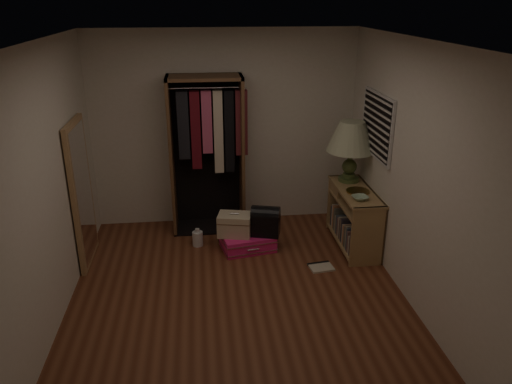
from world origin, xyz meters
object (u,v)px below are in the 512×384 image
(black_bag, at_px, (266,220))
(white_jug, at_px, (198,238))
(console_bookshelf, at_px, (353,215))
(table_lamp, at_px, (351,138))
(floor_mirror, at_px, (82,194))
(open_wardrobe, at_px, (209,142))
(train_case, at_px, (235,224))
(pink_suitcase, at_px, (248,241))

(black_bag, xyz_separation_m, white_jug, (-0.84, 0.19, -0.29))
(console_bookshelf, relative_size, black_bag, 2.84)
(table_lamp, bearing_deg, console_bookshelf, -91.16)
(floor_mirror, bearing_deg, black_bag, 0.69)
(black_bag, xyz_separation_m, table_lamp, (1.11, 0.31, 0.92))
(floor_mirror, bearing_deg, open_wardrobe, 27.55)
(train_case, bearing_deg, console_bookshelf, 11.91)
(train_case, bearing_deg, pink_suitcase, 10.78)
(open_wardrobe, bearing_deg, white_jug, -108.87)
(train_case, relative_size, table_lamp, 0.58)
(pink_suitcase, bearing_deg, table_lamp, 0.81)
(black_bag, bearing_deg, table_lamp, 31.21)
(train_case, relative_size, black_bag, 1.16)
(console_bookshelf, bearing_deg, floor_mirror, -179.19)
(white_jug, bearing_deg, console_bookshelf, -4.89)
(pink_suitcase, height_order, train_case, train_case)
(floor_mirror, relative_size, white_jug, 7.33)
(open_wardrobe, bearing_deg, floor_mirror, -152.45)
(console_bookshelf, xyz_separation_m, white_jug, (-1.95, 0.17, -0.29))
(black_bag, relative_size, table_lamp, 0.50)
(table_lamp, bearing_deg, black_bag, -164.44)
(floor_mirror, height_order, pink_suitcase, floor_mirror)
(black_bag, bearing_deg, pink_suitcase, -172.64)
(train_case, xyz_separation_m, black_bag, (0.38, -0.04, 0.05))
(black_bag, bearing_deg, console_bookshelf, 16.68)
(black_bag, relative_size, white_jug, 1.70)
(pink_suitcase, xyz_separation_m, white_jug, (-0.62, 0.15, -0.00))
(console_bookshelf, xyz_separation_m, table_lamp, (0.01, 0.29, 0.93))
(floor_mirror, relative_size, train_case, 3.71)
(open_wardrobe, relative_size, floor_mirror, 1.21)
(table_lamp, bearing_deg, floor_mirror, -174.09)
(open_wardrobe, distance_m, white_jug, 1.25)
(floor_mirror, xyz_separation_m, table_lamp, (3.24, 0.34, 0.47))
(pink_suitcase, height_order, white_jug, white_jug)
(table_lamp, bearing_deg, open_wardrobe, 166.11)
(floor_mirror, bearing_deg, train_case, 2.06)
(console_bookshelf, bearing_deg, pink_suitcase, 179.47)
(white_jug, bearing_deg, open_wardrobe, 71.13)
(table_lamp, xyz_separation_m, white_jug, (-1.95, -0.12, -1.22))
(white_jug, bearing_deg, pink_suitcase, -13.96)
(console_bookshelf, xyz_separation_m, floor_mirror, (-3.24, -0.05, 0.46))
(floor_mirror, height_order, table_lamp, floor_mirror)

